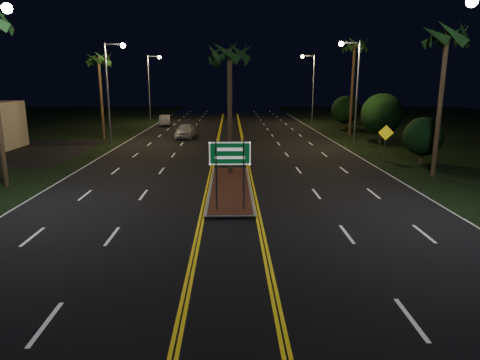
{
  "coord_description": "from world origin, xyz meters",
  "views": [
    {
      "loc": [
        0.03,
        -15.45,
        5.8
      ],
      "look_at": [
        0.4,
        1.16,
        1.9
      ],
      "focal_mm": 32.0,
      "sensor_mm": 36.0,
      "label": 1
    }
  ],
  "objects_px": {
    "palm_left_far": "(98,59)",
    "palm_right_far": "(355,46)",
    "car_near": "(185,130)",
    "car_far": "(165,119)",
    "streetlight_right_far": "(311,81)",
    "warning_sign": "(386,138)",
    "median_island": "(230,188)",
    "streetlight_left_mid": "(111,82)",
    "palm_right_near": "(447,37)",
    "shrub_near": "(423,136)",
    "streetlight_left_far": "(152,81)",
    "palm_median": "(230,54)",
    "highway_sign": "(230,160)",
    "streetlight_right_mid": "(353,82)",
    "shrub_mid": "(382,114)",
    "shrub_far": "(345,110)"
  },
  "relations": [
    {
      "from": "streetlight_right_far",
      "to": "palm_right_far",
      "type": "bearing_deg",
      "value": -79.67
    },
    {
      "from": "shrub_far",
      "to": "warning_sign",
      "type": "xyz_separation_m",
      "value": [
        -2.49,
        -20.75,
        -0.63
      ]
    },
    {
      "from": "palm_left_far",
      "to": "palm_median",
      "type": "bearing_deg",
      "value": -53.82
    },
    {
      "from": "streetlight_left_mid",
      "to": "streetlight_left_far",
      "type": "height_order",
      "value": "same"
    },
    {
      "from": "streetlight_left_mid",
      "to": "shrub_far",
      "type": "xyz_separation_m",
      "value": [
        24.41,
        12.0,
        -3.32
      ]
    },
    {
      "from": "palm_left_far",
      "to": "warning_sign",
      "type": "height_order",
      "value": "palm_left_far"
    },
    {
      "from": "median_island",
      "to": "car_far",
      "type": "xyz_separation_m",
      "value": [
        -8.56,
        33.82,
        0.69
      ]
    },
    {
      "from": "car_near",
      "to": "streetlight_right_mid",
      "type": "bearing_deg",
      "value": -18.97
    },
    {
      "from": "palm_left_far",
      "to": "warning_sign",
      "type": "relative_size",
      "value": 3.37
    },
    {
      "from": "streetlight_right_far",
      "to": "palm_left_far",
      "type": "bearing_deg",
      "value": -149.12
    },
    {
      "from": "palm_right_far",
      "to": "shrub_near",
      "type": "xyz_separation_m",
      "value": [
        0.7,
        -16.0,
        -7.2
      ]
    },
    {
      "from": "streetlight_left_far",
      "to": "palm_left_far",
      "type": "height_order",
      "value": "streetlight_left_far"
    },
    {
      "from": "car_far",
      "to": "median_island",
      "type": "bearing_deg",
      "value": -84.09
    },
    {
      "from": "shrub_near",
      "to": "palm_right_near",
      "type": "bearing_deg",
      "value": -104.04
    },
    {
      "from": "highway_sign",
      "to": "streetlight_right_mid",
      "type": "xyz_separation_m",
      "value": [
        10.61,
        19.2,
        3.25
      ]
    },
    {
      "from": "highway_sign",
      "to": "palm_right_near",
      "type": "bearing_deg",
      "value": 29.95
    },
    {
      "from": "shrub_mid",
      "to": "streetlight_left_mid",
      "type": "bearing_deg",
      "value": 180.0
    },
    {
      "from": "palm_median",
      "to": "streetlight_right_far",
      "type": "bearing_deg",
      "value": 71.38
    },
    {
      "from": "median_island",
      "to": "car_near",
      "type": "height_order",
      "value": "car_near"
    },
    {
      "from": "streetlight_right_far",
      "to": "warning_sign",
      "type": "relative_size",
      "value": 3.45
    },
    {
      "from": "streetlight_left_far",
      "to": "palm_left_far",
      "type": "xyz_separation_m",
      "value": [
        -2.19,
        -16.0,
        2.09
      ]
    },
    {
      "from": "streetlight_left_mid",
      "to": "streetlight_left_far",
      "type": "distance_m",
      "value": 20.0
    },
    {
      "from": "palm_right_near",
      "to": "streetlight_right_far",
      "type": "bearing_deg",
      "value": 93.37
    },
    {
      "from": "shrub_far",
      "to": "warning_sign",
      "type": "bearing_deg",
      "value": -96.85
    },
    {
      "from": "highway_sign",
      "to": "streetlight_left_mid",
      "type": "bearing_deg",
      "value": 116.59
    },
    {
      "from": "palm_left_far",
      "to": "car_near",
      "type": "relative_size",
      "value": 1.7
    },
    {
      "from": "streetlight_left_mid",
      "to": "car_near",
      "type": "xyz_separation_m",
      "value": [
        6.02,
        4.28,
        -4.8
      ]
    },
    {
      "from": "streetlight_right_mid",
      "to": "highway_sign",
      "type": "bearing_deg",
      "value": -118.93
    },
    {
      "from": "streetlight_right_mid",
      "to": "streetlight_right_far",
      "type": "relative_size",
      "value": 1.0
    },
    {
      "from": "palm_median",
      "to": "warning_sign",
      "type": "height_order",
      "value": "palm_median"
    },
    {
      "from": "streetlight_right_mid",
      "to": "palm_right_near",
      "type": "height_order",
      "value": "palm_right_near"
    },
    {
      "from": "palm_right_far",
      "to": "car_near",
      "type": "height_order",
      "value": "palm_right_far"
    },
    {
      "from": "palm_left_far",
      "to": "palm_right_far",
      "type": "relative_size",
      "value": 0.85
    },
    {
      "from": "palm_right_near",
      "to": "warning_sign",
      "type": "distance_m",
      "value": 8.45
    },
    {
      "from": "highway_sign",
      "to": "palm_right_near",
      "type": "distance_m",
      "value": 15.55
    },
    {
      "from": "shrub_near",
      "to": "median_island",
      "type": "bearing_deg",
      "value": -152.59
    },
    {
      "from": "palm_left_far",
      "to": "shrub_mid",
      "type": "height_order",
      "value": "palm_left_far"
    },
    {
      "from": "palm_right_far",
      "to": "car_near",
      "type": "relative_size",
      "value": 2.0
    },
    {
      "from": "streetlight_right_mid",
      "to": "shrub_mid",
      "type": "relative_size",
      "value": 1.95
    },
    {
      "from": "highway_sign",
      "to": "car_far",
      "type": "xyz_separation_m",
      "value": [
        -8.56,
        38.02,
        -1.63
      ]
    },
    {
      "from": "shrub_near",
      "to": "car_near",
      "type": "distance_m",
      "value": 23.07
    },
    {
      "from": "median_island",
      "to": "palm_right_far",
      "type": "height_order",
      "value": "palm_right_far"
    },
    {
      "from": "median_island",
      "to": "palm_right_near",
      "type": "height_order",
      "value": "palm_right_near"
    },
    {
      "from": "car_near",
      "to": "car_far",
      "type": "relative_size",
      "value": 1.12
    },
    {
      "from": "streetlight_left_far",
      "to": "median_island",
      "type": "bearing_deg",
      "value": -74.0
    },
    {
      "from": "streetlight_right_mid",
      "to": "streetlight_right_far",
      "type": "bearing_deg",
      "value": 90.0
    },
    {
      "from": "car_near",
      "to": "shrub_far",
      "type": "bearing_deg",
      "value": 26.24
    },
    {
      "from": "median_island",
      "to": "streetlight_left_mid",
      "type": "bearing_deg",
      "value": 121.98
    },
    {
      "from": "streetlight_left_far",
      "to": "palm_median",
      "type": "distance_m",
      "value": 35.18
    },
    {
      "from": "streetlight_right_far",
      "to": "warning_sign",
      "type": "height_order",
      "value": "streetlight_right_far"
    }
  ]
}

